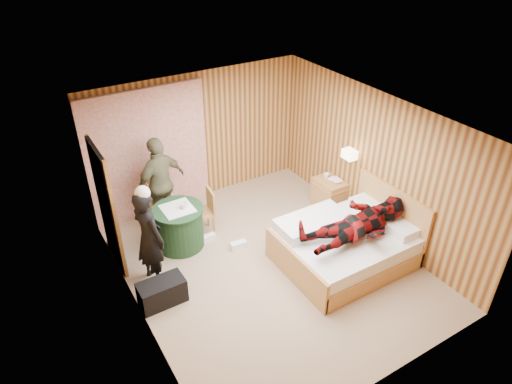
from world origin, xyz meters
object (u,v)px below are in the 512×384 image
nightstand (329,194)px  woman_standing (149,238)px  bed (345,244)px  round_table (179,227)px  chair_near (206,208)px  duffel_bag (162,292)px  chair_far (162,200)px  wall_lamp (350,154)px  man_at_table (161,183)px  man_on_bed (361,217)px

nightstand → woman_standing: size_ratio=0.38×
bed → nightstand: size_ratio=3.28×
round_table → chair_near: 0.57m
nightstand → duffel_bag: size_ratio=0.91×
nightstand → chair_far: size_ratio=0.66×
nightstand → chair_near: bearing=167.8°
duffel_bag → woman_standing: size_ratio=0.42×
wall_lamp → man_at_table: 3.31m
bed → duffel_bag: bed is taller
woman_standing → man_at_table: (0.68, 1.28, 0.06)m
nightstand → chair_near: chair_near is taller
wall_lamp → woman_standing: bearing=176.9°
chair_near → man_at_table: man_at_table is taller
round_table → man_on_bed: bearing=-42.2°
bed → man_on_bed: 0.70m
nightstand → chair_far: chair_far is taller
chair_near → bed: bearing=47.7°
duffel_bag → nightstand: bearing=10.5°
chair_near → man_on_bed: 2.66m
chair_far → man_on_bed: 3.44m
nightstand → woman_standing: 3.60m
wall_lamp → woman_standing: woman_standing is taller
woman_standing → bed: bearing=-129.0°
wall_lamp → round_table: size_ratio=0.31×
round_table → woman_standing: 0.98m
chair_far → man_at_table: 0.33m
bed → wall_lamp: bearing=50.4°
woman_standing → duffel_bag: bearing=155.3°
nightstand → man_on_bed: size_ratio=0.34×
wall_lamp → bed: size_ratio=0.13×
man_on_bed → nightstand: bearing=65.0°
bed → round_table: 2.74m
chair_far → woman_standing: woman_standing is taller
man_at_table → man_on_bed: size_ratio=0.97×
nightstand → chair_far: (-2.91, 1.06, 0.23)m
bed → chair_far: (-2.15, 2.40, 0.23)m
wall_lamp → man_at_table: size_ratio=0.15×
nightstand → bed: bearing=-119.5°
duffel_bag → man_on_bed: man_on_bed is taller
bed → duffel_bag: size_ratio=2.99×
wall_lamp → nightstand: size_ratio=0.43×
bed → chair_far: size_ratio=2.15×
chair_near → man_at_table: bearing=-130.2°
wall_lamp → round_table: bearing=165.4°
wall_lamp → duffel_bag: size_ratio=0.39×
chair_far → man_at_table: man_at_table is taller
woman_standing → chair_near: bearing=-77.5°
nightstand → round_table: (-2.88, 0.39, 0.07)m
nightstand → woman_standing: (-3.56, -0.18, 0.49)m
wall_lamp → bed: bearing=-129.6°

